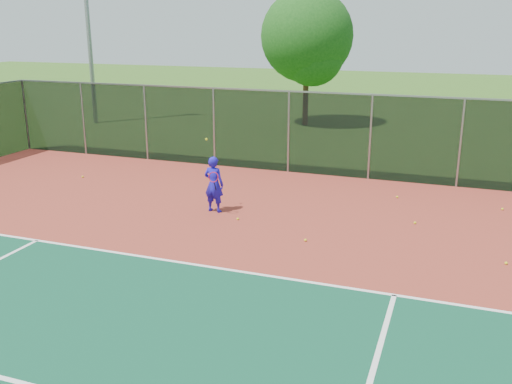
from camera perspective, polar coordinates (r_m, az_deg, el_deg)
ground at (r=10.02m, az=-0.38°, el=-15.96°), size 120.00×120.00×0.00m
court_apron at (r=11.66m, az=3.09°, el=-10.92°), size 30.00×20.00×0.02m
fence_back at (r=20.50m, az=11.37°, el=5.48°), size 30.00×0.06×3.03m
tennis_player at (r=16.71m, az=-4.23°, el=0.78°), size 0.64×0.64×2.17m
practice_ball_0 at (r=14.48m, az=23.73°, el=-6.53°), size 0.07×0.07×0.07m
practice_ball_1 at (r=21.50m, az=-16.94°, el=1.47°), size 0.07×0.07×0.07m
practice_ball_2 at (r=18.73m, az=13.94°, el=-0.49°), size 0.07×0.07×0.07m
practice_ball_3 at (r=18.53m, az=23.41°, el=-1.57°), size 0.07×0.07×0.07m
practice_ball_4 at (r=14.67m, az=4.96°, el=-4.81°), size 0.07×0.07×0.07m
practice_ball_5 at (r=16.17m, az=-1.84°, el=-2.70°), size 0.07×0.07×0.07m
practice_ball_7 at (r=16.46m, az=15.61°, el=-2.98°), size 0.07×0.07×0.07m
floodlight_nw at (r=33.11m, az=-16.62°, el=17.84°), size 0.90×0.40×11.48m
tree_back_left at (r=31.14m, az=5.26°, el=14.86°), size 4.88×4.88×7.17m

